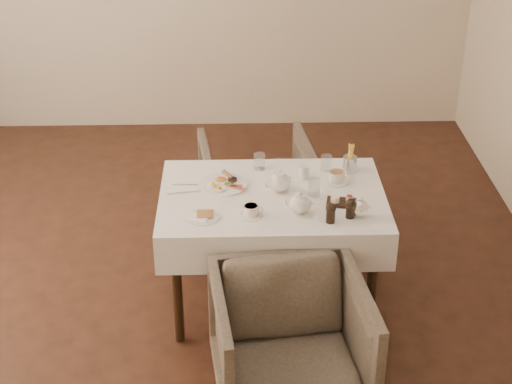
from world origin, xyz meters
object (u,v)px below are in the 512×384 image
at_px(table, 272,212).
at_px(armchair_near, 291,345).
at_px(armchair_far, 257,188).
at_px(breakfast_plate, 223,183).
at_px(teapot_centre, 280,180).

xyz_separation_m(table, armchair_near, (0.06, -0.82, -0.29)).
distance_m(table, armchair_far, 0.87).
xyz_separation_m(table, armchair_far, (-0.06, 0.82, -0.30)).
distance_m(armchair_near, breakfast_plate, 1.08).
bearing_deg(teapot_centre, table, -160.41).
relative_size(table, teapot_centre, 7.46).
relative_size(breakfast_plate, teapot_centre, 1.66).
bearing_deg(breakfast_plate, armchair_far, 65.90).
height_order(breakfast_plate, teapot_centre, teapot_centre).
relative_size(table, breakfast_plate, 4.49).
bearing_deg(armchair_near, teapot_centre, 83.80).
height_order(armchair_far, teapot_centre, teapot_centre).
xyz_separation_m(armchair_far, teapot_centre, (0.11, -0.78, 0.48)).
bearing_deg(armchair_far, armchair_near, 86.92).
bearing_deg(armchair_near, breakfast_plate, 102.59).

